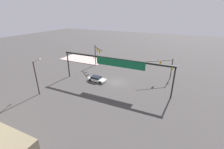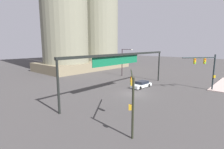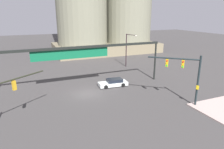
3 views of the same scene
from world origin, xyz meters
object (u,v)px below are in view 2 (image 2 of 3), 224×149
at_px(traffic_signal_opposite_side, 207,66).
at_px(traffic_signal_near_corner, 132,92).
at_px(streetlamp_curved_arm, 123,60).
at_px(sedan_car_approaching, 141,84).

bearing_deg(traffic_signal_opposite_side, traffic_signal_near_corner, 35.76).
bearing_deg(traffic_signal_near_corner, streetlamp_curved_arm, 2.46).
relative_size(traffic_signal_near_corner, streetlamp_curved_arm, 0.83).
bearing_deg(traffic_signal_opposite_side, streetlamp_curved_arm, -56.06).
height_order(streetlamp_curved_arm, sedan_car_approaching, streetlamp_curved_arm).
bearing_deg(traffic_signal_near_corner, sedan_car_approaching, -8.09).
distance_m(traffic_signal_opposite_side, sedan_car_approaching, 11.69).
bearing_deg(sedan_car_approaching, traffic_signal_near_corner, 32.66).
height_order(traffic_signal_opposite_side, streetlamp_curved_arm, streetlamp_curved_arm).
distance_m(traffic_signal_opposite_side, streetlamp_curved_arm, 19.94).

